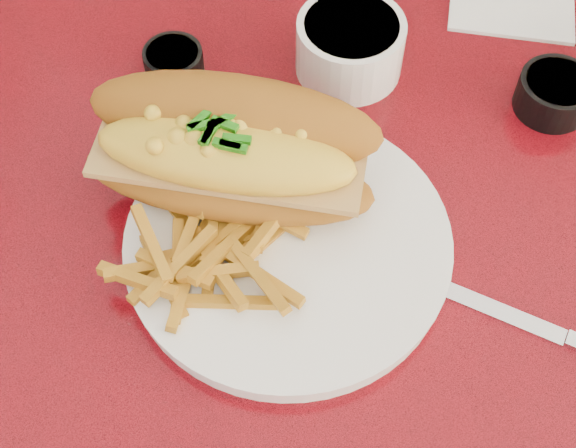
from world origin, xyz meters
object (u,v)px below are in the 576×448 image
(mac_hoagie, at_px, (230,150))
(sauce_cup_right, at_px, (555,93))
(sauce_cup_left, at_px, (174,62))
(diner_table, at_px, (348,282))
(fork, at_px, (361,253))
(dinner_plate, at_px, (288,245))
(gravy_ramekin, at_px, (350,45))
(knife, at_px, (555,334))

(mac_hoagie, height_order, sauce_cup_right, mac_hoagie)
(mac_hoagie, xyz_separation_m, sauce_cup_left, (-0.10, 0.11, -0.05))
(diner_table, height_order, sauce_cup_right, sauce_cup_right)
(diner_table, relative_size, mac_hoagie, 5.10)
(fork, relative_size, sauce_cup_right, 1.94)
(fork, height_order, sauce_cup_left, sauce_cup_left)
(dinner_plate, height_order, sauce_cup_right, sauce_cup_right)
(diner_table, distance_m, sauce_cup_right, 0.26)
(dinner_plate, height_order, gravy_ramekin, gravy_ramekin)
(gravy_ramekin, relative_size, sauce_cup_left, 1.52)
(diner_table, bearing_deg, knife, -26.51)
(gravy_ramekin, height_order, knife, gravy_ramekin)
(mac_hoagie, relative_size, knife, 1.35)
(gravy_ramekin, xyz_separation_m, knife, (0.22, -0.21, -0.03))
(gravy_ramekin, distance_m, knife, 0.31)
(dinner_plate, distance_m, mac_hoagie, 0.09)
(gravy_ramekin, relative_size, knife, 0.59)
(sauce_cup_left, relative_size, sauce_cup_right, 0.93)
(gravy_ramekin, height_order, sauce_cup_right, gravy_ramekin)
(fork, height_order, gravy_ramekin, gravy_ramekin)
(knife, bearing_deg, dinner_plate, -173.94)
(sauce_cup_right, height_order, knife, sauce_cup_right)
(diner_table, bearing_deg, fork, -75.76)
(diner_table, xyz_separation_m, gravy_ramekin, (-0.05, 0.13, 0.19))
(dinner_plate, xyz_separation_m, sauce_cup_right, (0.18, 0.21, 0.01))
(mac_hoagie, bearing_deg, sauce_cup_right, 29.33)
(sauce_cup_left, bearing_deg, fork, -34.39)
(fork, xyz_separation_m, gravy_ramekin, (-0.06, 0.20, 0.01))
(gravy_ramekin, bearing_deg, knife, -44.78)
(mac_hoagie, relative_size, fork, 1.66)
(dinner_plate, height_order, sauce_cup_left, sauce_cup_left)
(fork, xyz_separation_m, sauce_cup_right, (0.12, 0.21, 0.00))
(mac_hoagie, bearing_deg, gravy_ramekin, 65.29)
(dinner_plate, distance_m, gravy_ramekin, 0.21)
(mac_hoagie, height_order, fork, mac_hoagie)
(sauce_cup_left, distance_m, sauce_cup_right, 0.34)
(dinner_plate, distance_m, sauce_cup_left, 0.22)
(fork, distance_m, gravy_ramekin, 0.21)
(diner_table, relative_size, gravy_ramekin, 11.58)
(diner_table, height_order, knife, knife)
(fork, relative_size, gravy_ramekin, 1.37)
(fork, bearing_deg, gravy_ramekin, 12.71)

